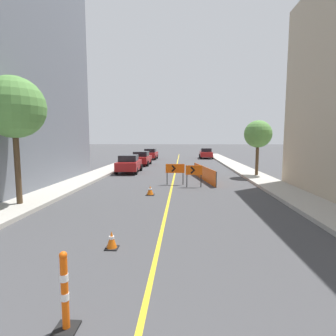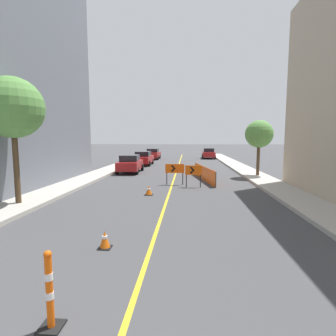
{
  "view_description": "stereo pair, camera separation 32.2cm",
  "coord_description": "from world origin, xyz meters",
  "px_view_note": "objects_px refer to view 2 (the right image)",
  "views": [
    {
      "loc": [
        0.67,
        2.81,
        3.01
      ],
      "look_at": [
        -0.34,
        20.85,
        1.0
      ],
      "focal_mm": 28.0,
      "sensor_mm": 36.0,
      "label": 1
    },
    {
      "loc": [
        0.99,
        2.83,
        3.01
      ],
      "look_at": [
        -0.34,
        20.85,
        1.0
      ],
      "focal_mm": 28.0,
      "sensor_mm": 36.0,
      "label": 2
    }
  ],
  "objects_px": {
    "traffic_cone_second": "(105,240)",
    "street_tree_left_near": "(13,108)",
    "traffic_cone_third": "(149,190)",
    "arrow_barricade_secondary": "(193,171)",
    "arrow_barricade_primary": "(175,170)",
    "parked_car_curb_far": "(153,154)",
    "parked_car_opposite_side": "(209,153)",
    "parked_car_curb_mid": "(143,158)",
    "street_tree_right_near": "(259,134)",
    "delineator_post_front": "(50,295)",
    "parked_car_curb_near": "(130,164)"
  },
  "relations": [
    {
      "from": "traffic_cone_second",
      "to": "delineator_post_front",
      "type": "xyz_separation_m",
      "value": [
        0.11,
        -3.09,
        0.33
      ]
    },
    {
      "from": "traffic_cone_second",
      "to": "parked_car_curb_mid",
      "type": "xyz_separation_m",
      "value": [
        -2.75,
        22.86,
        0.56
      ]
    },
    {
      "from": "parked_car_curb_mid",
      "to": "arrow_barricade_secondary",
      "type": "bearing_deg",
      "value": -66.89
    },
    {
      "from": "parked_car_curb_near",
      "to": "parked_car_curb_far",
      "type": "xyz_separation_m",
      "value": [
        0.04,
        15.45,
        0.0
      ]
    },
    {
      "from": "traffic_cone_second",
      "to": "arrow_barricade_primary",
      "type": "xyz_separation_m",
      "value": [
        1.45,
        10.22,
        0.77
      ]
    },
    {
      "from": "traffic_cone_third",
      "to": "arrow_barricade_secondary",
      "type": "bearing_deg",
      "value": 44.91
    },
    {
      "from": "parked_car_curb_far",
      "to": "arrow_barricade_secondary",
      "type": "bearing_deg",
      "value": -75.17
    },
    {
      "from": "traffic_cone_second",
      "to": "parked_car_curb_near",
      "type": "xyz_separation_m",
      "value": [
        -2.84,
        16.25,
        0.56
      ]
    },
    {
      "from": "arrow_barricade_primary",
      "to": "street_tree_left_near",
      "type": "height_order",
      "value": "street_tree_left_near"
    },
    {
      "from": "arrow_barricade_secondary",
      "to": "street_tree_right_near",
      "type": "distance_m",
      "value": 7.27
    },
    {
      "from": "parked_car_curb_far",
      "to": "street_tree_right_near",
      "type": "bearing_deg",
      "value": -58.08
    },
    {
      "from": "street_tree_left_near",
      "to": "street_tree_right_near",
      "type": "relative_size",
      "value": 1.28
    },
    {
      "from": "parked_car_curb_mid",
      "to": "parked_car_curb_far",
      "type": "height_order",
      "value": "same"
    },
    {
      "from": "arrow_barricade_primary",
      "to": "parked_car_curb_near",
      "type": "relative_size",
      "value": 0.31
    },
    {
      "from": "parked_car_curb_far",
      "to": "parked_car_opposite_side",
      "type": "bearing_deg",
      "value": 15.52
    },
    {
      "from": "parked_car_curb_mid",
      "to": "street_tree_left_near",
      "type": "bearing_deg",
      "value": -96.3
    },
    {
      "from": "traffic_cone_second",
      "to": "arrow_barricade_secondary",
      "type": "height_order",
      "value": "arrow_barricade_secondary"
    },
    {
      "from": "traffic_cone_third",
      "to": "parked_car_curb_mid",
      "type": "relative_size",
      "value": 0.12
    },
    {
      "from": "traffic_cone_third",
      "to": "street_tree_right_near",
      "type": "height_order",
      "value": "street_tree_right_near"
    },
    {
      "from": "traffic_cone_third",
      "to": "arrow_barricade_secondary",
      "type": "xyz_separation_m",
      "value": [
        2.45,
        2.44,
        0.75
      ]
    },
    {
      "from": "traffic_cone_third",
      "to": "delineator_post_front",
      "type": "bearing_deg",
      "value": -90.53
    },
    {
      "from": "street_tree_left_near",
      "to": "delineator_post_front",
      "type": "bearing_deg",
      "value": -53.34
    },
    {
      "from": "arrow_barricade_secondary",
      "to": "traffic_cone_third",
      "type": "bearing_deg",
      "value": -135.47
    },
    {
      "from": "traffic_cone_third",
      "to": "street_tree_left_near",
      "type": "relative_size",
      "value": 0.09
    },
    {
      "from": "arrow_barricade_secondary",
      "to": "parked_car_curb_near",
      "type": "bearing_deg",
      "value": 128.33
    },
    {
      "from": "parked_car_curb_near",
      "to": "delineator_post_front",
      "type": "bearing_deg",
      "value": -83.99
    },
    {
      "from": "parked_car_opposite_side",
      "to": "parked_car_curb_near",
      "type": "bearing_deg",
      "value": -114.06
    },
    {
      "from": "parked_car_curb_near",
      "to": "traffic_cone_second",
      "type": "bearing_deg",
      "value": -82.75
    },
    {
      "from": "traffic_cone_second",
      "to": "traffic_cone_third",
      "type": "relative_size",
      "value": 0.96
    },
    {
      "from": "traffic_cone_second",
      "to": "street_tree_left_near",
      "type": "height_order",
      "value": "street_tree_left_near"
    },
    {
      "from": "parked_car_curb_near",
      "to": "street_tree_right_near",
      "type": "relative_size",
      "value": 1.03
    },
    {
      "from": "parked_car_curb_far",
      "to": "street_tree_left_near",
      "type": "relative_size",
      "value": 0.79
    },
    {
      "from": "traffic_cone_second",
      "to": "parked_car_curb_mid",
      "type": "bearing_deg",
      "value": 96.87
    },
    {
      "from": "street_tree_left_near",
      "to": "parked_car_curb_mid",
      "type": "bearing_deg",
      "value": 82.48
    },
    {
      "from": "parked_car_curb_mid",
      "to": "parked_car_opposite_side",
      "type": "xyz_separation_m",
      "value": [
        8.3,
        11.0,
        0.0
      ]
    },
    {
      "from": "arrow_barricade_primary",
      "to": "parked_car_curb_mid",
      "type": "height_order",
      "value": "parked_car_curb_mid"
    },
    {
      "from": "delineator_post_front",
      "to": "parked_car_opposite_side",
      "type": "distance_m",
      "value": 37.35
    },
    {
      "from": "arrow_barricade_primary",
      "to": "street_tree_left_near",
      "type": "xyz_separation_m",
      "value": [
        -6.68,
        -6.13,
        3.31
      ]
    },
    {
      "from": "traffic_cone_second",
      "to": "traffic_cone_third",
      "type": "distance_m",
      "value": 6.95
    },
    {
      "from": "parked_car_curb_mid",
      "to": "parked_car_opposite_side",
      "type": "height_order",
      "value": "same"
    },
    {
      "from": "street_tree_left_near",
      "to": "street_tree_right_near",
      "type": "distance_m",
      "value": 16.37
    },
    {
      "from": "traffic_cone_third",
      "to": "parked_car_curb_near",
      "type": "bearing_deg",
      "value": 108.14
    },
    {
      "from": "parked_car_curb_far",
      "to": "street_tree_right_near",
      "type": "relative_size",
      "value": 1.01
    },
    {
      "from": "street_tree_left_near",
      "to": "traffic_cone_second",
      "type": "bearing_deg",
      "value": -37.99
    },
    {
      "from": "delineator_post_front",
      "to": "parked_car_opposite_side",
      "type": "height_order",
      "value": "parked_car_opposite_side"
    },
    {
      "from": "traffic_cone_second",
      "to": "arrow_barricade_secondary",
      "type": "xyz_separation_m",
      "value": [
        2.66,
        9.39,
        0.76
      ]
    },
    {
      "from": "delineator_post_front",
      "to": "parked_car_curb_far",
      "type": "xyz_separation_m",
      "value": [
        -2.91,
        34.8,
        0.23
      ]
    },
    {
      "from": "arrow_barricade_secondary",
      "to": "arrow_barricade_primary",
      "type": "bearing_deg",
      "value": 145.15
    },
    {
      "from": "arrow_barricade_secondary",
      "to": "street_tree_left_near",
      "type": "relative_size",
      "value": 0.25
    },
    {
      "from": "arrow_barricade_primary",
      "to": "parked_car_curb_far",
      "type": "bearing_deg",
      "value": 99.39
    }
  ]
}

